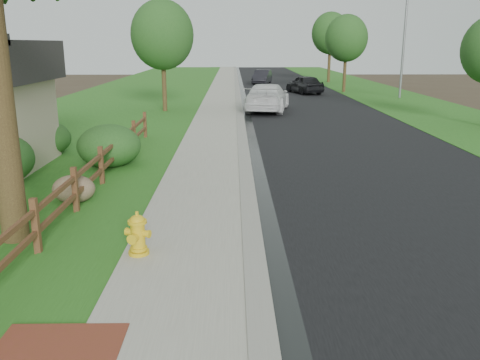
{
  "coord_description": "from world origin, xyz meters",
  "views": [
    {
      "loc": [
        0.02,
        -6.01,
        3.8
      ],
      "look_at": [
        0.17,
        4.28,
        1.03
      ],
      "focal_mm": 38.0,
      "sensor_mm": 36.0,
      "label": 1
    }
  ],
  "objects_px": {
    "ranch_fence": "(89,175)",
    "white_suv": "(267,97)",
    "streetlight": "(403,30)",
    "fire_hydrant": "(138,235)",
    "dark_car_mid": "(305,84)"
  },
  "relations": [
    {
      "from": "fire_hydrant",
      "to": "white_suv",
      "type": "height_order",
      "value": "white_suv"
    },
    {
      "from": "white_suv",
      "to": "streetlight",
      "type": "xyz_separation_m",
      "value": [
        9.84,
        7.16,
        3.88
      ]
    },
    {
      "from": "white_suv",
      "to": "streetlight",
      "type": "relative_size",
      "value": 0.66
    },
    {
      "from": "ranch_fence",
      "to": "white_suv",
      "type": "height_order",
      "value": "white_suv"
    },
    {
      "from": "ranch_fence",
      "to": "streetlight",
      "type": "bearing_deg",
      "value": 57.44
    },
    {
      "from": "white_suv",
      "to": "streetlight",
      "type": "bearing_deg",
      "value": -133.31
    },
    {
      "from": "fire_hydrant",
      "to": "streetlight",
      "type": "distance_m",
      "value": 31.39
    },
    {
      "from": "streetlight",
      "to": "white_suv",
      "type": "bearing_deg",
      "value": -143.98
    },
    {
      "from": "white_suv",
      "to": "streetlight",
      "type": "distance_m",
      "value": 12.77
    },
    {
      "from": "fire_hydrant",
      "to": "white_suv",
      "type": "xyz_separation_m",
      "value": [
        3.7,
        20.84,
        0.34
      ]
    },
    {
      "from": "ranch_fence",
      "to": "white_suv",
      "type": "xyz_separation_m",
      "value": [
        5.6,
        17.03,
        0.19
      ]
    },
    {
      "from": "ranch_fence",
      "to": "dark_car_mid",
      "type": "height_order",
      "value": "dark_car_mid"
    },
    {
      "from": "ranch_fence",
      "to": "white_suv",
      "type": "bearing_deg",
      "value": 71.8
    },
    {
      "from": "fire_hydrant",
      "to": "streetlight",
      "type": "relative_size",
      "value": 0.1
    },
    {
      "from": "ranch_fence",
      "to": "fire_hydrant",
      "type": "xyz_separation_m",
      "value": [
        1.9,
        -3.81,
        -0.14
      ]
    }
  ]
}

